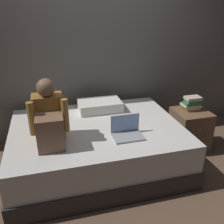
{
  "coord_description": "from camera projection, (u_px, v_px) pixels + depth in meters",
  "views": [
    {
      "loc": [
        -0.69,
        -2.24,
        1.86
      ],
      "look_at": [
        -0.06,
        0.1,
        0.79
      ],
      "focal_mm": 39.72,
      "sensor_mm": 36.0,
      "label": 1
    }
  ],
  "objects": [
    {
      "name": "nightstand",
      "position": [
        190.0,
        130.0,
        3.37
      ],
      "size": [
        0.44,
        0.46,
        0.55
      ],
      "color": "brown",
      "rests_on": "ground_plane"
    },
    {
      "name": "book_stack",
      "position": [
        192.0,
        103.0,
        3.26
      ],
      "size": [
        0.24,
        0.17,
        0.19
      ],
      "color": "gold",
      "rests_on": "nightstand"
    },
    {
      "name": "pillow",
      "position": [
        100.0,
        106.0,
        3.3
      ],
      "size": [
        0.56,
        0.36,
        0.13
      ],
      "primitive_type": "cube",
      "color": "silver",
      "rests_on": "bed"
    },
    {
      "name": "ground_plane",
      "position": [
        120.0,
        176.0,
        2.9
      ],
      "size": [
        8.0,
        8.0,
        0.0
      ],
      "primitive_type": "plane",
      "color": "brown"
    },
    {
      "name": "bed",
      "position": [
        97.0,
        146.0,
        3.01
      ],
      "size": [
        2.0,
        1.5,
        0.54
      ],
      "color": "#332D2B",
      "rests_on": "ground_plane"
    },
    {
      "name": "laptop",
      "position": [
        127.0,
        131.0,
        2.66
      ],
      "size": [
        0.32,
        0.23,
        0.22
      ],
      "color": "#9EA0A5",
      "rests_on": "bed"
    },
    {
      "name": "wall_back",
      "position": [
        96.0,
        43.0,
        3.41
      ],
      "size": [
        5.6,
        0.1,
        2.7
      ],
      "primitive_type": "cube",
      "color": "slate",
      "rests_on": "ground_plane"
    },
    {
      "name": "person_sitting",
      "position": [
        49.0,
        119.0,
        2.48
      ],
      "size": [
        0.39,
        0.44,
        0.66
      ],
      "color": "olive",
      "rests_on": "bed"
    }
  ]
}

